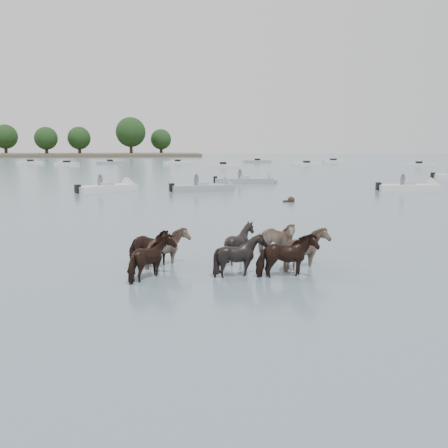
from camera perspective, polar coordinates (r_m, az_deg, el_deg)
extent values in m
plane|color=slate|center=(14.66, -5.30, -4.64)|extent=(400.00, 400.00, 0.00)
imported|color=black|center=(14.67, -8.46, -2.79)|extent=(1.62, 1.29, 1.25)
imported|color=gray|center=(14.49, -6.27, -2.96)|extent=(1.40, 1.50, 1.22)
imported|color=black|center=(14.93, 1.76, -2.38)|extent=(1.32, 1.21, 1.31)
imported|color=gray|center=(15.84, 5.85, -1.89)|extent=(1.55, 1.50, 1.25)
imported|color=black|center=(13.14, -7.95, -4.11)|extent=(1.28, 1.42, 1.26)
imported|color=black|center=(13.34, 1.86, -3.79)|extent=(1.54, 1.50, 1.28)
imported|color=black|center=(13.29, 7.03, -3.82)|extent=(1.64, 0.89, 1.32)
imported|color=#7F6656|center=(14.26, 9.36, -3.09)|extent=(1.57, 1.64, 1.28)
sphere|color=black|center=(31.17, 7.54, 2.68)|extent=(0.44, 0.44, 0.44)
cube|color=black|center=(31.12, 7.09, 2.49)|extent=(0.50, 0.22, 0.18)
cube|color=silver|center=(39.02, -13.09, 3.86)|extent=(4.64, 4.23, 0.55)
cone|color=silver|center=(40.34, -10.29, 4.10)|extent=(1.71, 1.81, 1.60)
cube|color=#99ADB7|center=(38.99, -13.11, 4.37)|extent=(1.33, 1.37, 0.35)
cube|color=black|center=(37.79, -16.09, 3.82)|extent=(0.49, 0.49, 0.60)
cylinder|color=#595966|center=(39.03, -13.71, 4.65)|extent=(0.36, 0.36, 0.70)
sphere|color=#595966|center=(39.00, -13.73, 5.31)|extent=(0.24, 0.24, 0.24)
cube|color=gray|center=(38.38, -2.51, 4.00)|extent=(4.91, 2.67, 0.55)
cone|color=gray|center=(39.14, 0.76, 4.10)|extent=(1.26, 1.77, 1.60)
cube|color=#99ADB7|center=(38.35, -2.51, 4.52)|extent=(1.04, 1.28, 0.35)
cube|color=black|center=(37.72, -5.90, 4.11)|extent=(0.42, 0.42, 0.60)
cylinder|color=#595966|center=(38.31, -3.11, 4.81)|extent=(0.36, 0.36, 0.70)
sphere|color=#595966|center=(38.28, -3.12, 5.49)|extent=(0.24, 0.24, 0.24)
cube|color=gray|center=(46.35, 2.30, 4.83)|extent=(5.44, 2.23, 0.55)
cone|color=gray|center=(46.50, 5.57, 4.80)|extent=(1.09, 1.70, 1.60)
cube|color=#99ADB7|center=(46.33, 2.30, 5.26)|extent=(0.93, 1.21, 0.35)
cube|color=black|center=(46.34, -0.98, 5.02)|extent=(0.39, 0.39, 0.60)
cylinder|color=#595966|center=(46.26, 1.81, 5.50)|extent=(0.36, 0.36, 0.70)
sphere|color=#595966|center=(46.24, 1.81, 6.06)|extent=(0.24, 0.24, 0.24)
cube|color=silver|center=(41.09, 19.88, 3.80)|extent=(4.59, 1.89, 0.55)
cone|color=silver|center=(42.00, 22.72, 3.74)|extent=(1.00, 1.65, 1.60)
cube|color=#99ADB7|center=(41.06, 19.90, 4.29)|extent=(0.87, 1.17, 0.35)
cube|color=black|center=(40.27, 16.93, 4.07)|extent=(0.37, 0.37, 0.60)
cylinder|color=#595966|center=(40.87, 19.41, 4.58)|extent=(0.36, 0.36, 0.70)
sphere|color=#595966|center=(40.85, 19.45, 5.21)|extent=(0.24, 0.24, 0.24)
cube|color=black|center=(57.10, 22.37, 5.07)|extent=(0.38, 0.38, 0.60)
cube|color=silver|center=(101.61, -20.87, 6.42)|extent=(4.73, 1.70, 0.60)
cube|color=black|center=(101.60, -20.89, 6.64)|extent=(1.04, 1.04, 0.50)
cube|color=silver|center=(92.62, -17.21, 6.43)|extent=(4.27, 2.24, 0.60)
cube|color=black|center=(92.61, -17.22, 6.67)|extent=(1.17, 1.17, 0.50)
cube|color=gray|center=(97.27, -12.67, 6.70)|extent=(5.01, 2.58, 0.60)
cube|color=black|center=(97.25, -12.67, 6.93)|extent=(1.21, 1.21, 0.50)
cube|color=silver|center=(95.31, -5.22, 6.84)|extent=(5.42, 2.24, 0.60)
cube|color=black|center=(95.30, -5.23, 7.07)|extent=(1.13, 1.13, 0.50)
cube|color=silver|center=(80.27, -0.10, 6.52)|extent=(5.19, 2.47, 0.60)
cube|color=black|center=(80.26, -0.10, 6.79)|extent=(1.18, 1.18, 0.50)
cube|color=gray|center=(101.96, 3.75, 6.98)|extent=(5.44, 1.58, 0.60)
cube|color=black|center=(101.95, 3.76, 7.19)|extent=(1.02, 1.02, 0.50)
cube|color=silver|center=(88.01, 9.22, 6.60)|extent=(4.96, 1.72, 0.60)
cube|color=black|center=(88.00, 9.23, 6.85)|extent=(1.04, 1.04, 0.50)
cube|color=silver|center=(104.80, 12.15, 6.85)|extent=(4.92, 2.68, 0.60)
cube|color=black|center=(104.78, 12.16, 7.06)|extent=(1.23, 1.23, 0.50)
cube|color=silver|center=(89.95, 21.00, 6.18)|extent=(5.22, 3.24, 0.60)
cube|color=black|center=(89.94, 21.02, 6.42)|extent=(1.30, 1.30, 0.50)
cylinder|color=#382619|center=(176.29, -23.25, 7.53)|extent=(1.00, 1.00, 3.44)
sphere|color=black|center=(176.31, -23.34, 8.99)|extent=(7.64, 7.64, 7.64)
cylinder|color=#382619|center=(164.67, -19.26, 7.66)|extent=(1.00, 1.00, 3.10)
sphere|color=black|center=(164.67, -19.34, 9.06)|extent=(6.88, 6.88, 6.88)
cylinder|color=#382619|center=(166.52, -15.88, 7.83)|extent=(1.00, 1.00, 3.16)
sphere|color=black|center=(166.52, -15.94, 9.25)|extent=(7.03, 7.03, 7.03)
cylinder|color=#382619|center=(166.38, -10.37, 8.20)|extent=(1.00, 1.00, 4.23)
sphere|color=black|center=(166.43, -10.43, 10.10)|extent=(9.41, 9.41, 9.41)
cylinder|color=#382619|center=(171.02, -7.06, 8.09)|extent=(1.00, 1.00, 3.02)
sphere|color=black|center=(171.02, -7.08, 9.41)|extent=(6.71, 6.71, 6.71)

